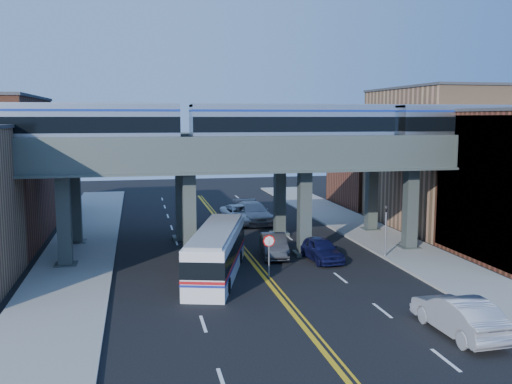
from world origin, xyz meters
TOP-DOWN VIEW (x-y plane):
  - ground at (0.00, 0.00)m, footprint 120.00×120.00m
  - sidewalk_west at (-11.50, 10.00)m, footprint 5.00×70.00m
  - sidewalk_east at (11.50, 10.00)m, footprint 5.00×70.00m
  - building_west_c at (-18.50, 29.00)m, footprint 8.00×10.00m
  - building_east_b at (18.50, 16.00)m, footprint 8.00×14.00m
  - building_east_c at (18.50, 29.00)m, footprint 8.00×10.00m
  - mural_panel at (14.55, 4.00)m, footprint 0.10×9.50m
  - elevated_viaduct_near at (0.00, 8.00)m, footprint 52.00×3.60m
  - elevated_viaduct_far at (0.00, 15.00)m, footprint 52.00×3.60m
  - transit_train at (3.08, 8.00)m, footprint 42.85×2.68m
  - stop_sign at (0.30, 3.00)m, footprint 0.76×0.09m
  - traffic_signal at (9.20, 6.00)m, footprint 0.15×0.18m
  - transit_bus at (-2.74, 3.99)m, footprint 5.28×11.06m
  - car_lane_a at (4.66, 6.29)m, footprint 2.34×4.79m
  - car_lane_b at (1.84, 8.03)m, footprint 2.25×4.91m
  - car_lane_c at (1.80, 20.94)m, footprint 3.32×6.18m
  - car_lane_d at (2.99, 20.90)m, footprint 3.13×6.61m
  - car_parked_curb at (6.50, -7.57)m, footprint 2.08×5.41m

SIDE VIEW (x-z plane):
  - ground at x=0.00m, z-range 0.00..0.00m
  - sidewalk_west at x=-11.50m, z-range 0.00..0.16m
  - sidewalk_east at x=11.50m, z-range 0.00..0.16m
  - car_lane_b at x=1.84m, z-range 0.00..1.56m
  - car_lane_a at x=4.66m, z-range 0.00..1.57m
  - car_lane_c at x=1.80m, z-range 0.00..1.65m
  - car_parked_curb at x=6.50m, z-range 0.00..1.76m
  - car_lane_d at x=2.99m, z-range 0.00..1.86m
  - transit_bus at x=-2.74m, z-range 0.04..2.82m
  - stop_sign at x=0.30m, z-range 0.44..3.07m
  - traffic_signal at x=9.20m, z-range 0.25..4.35m
  - building_west_c at x=-18.50m, z-range 0.00..8.00m
  - building_east_c at x=18.50m, z-range 0.00..9.00m
  - mural_panel at x=14.55m, z-range 0.00..9.50m
  - building_east_b at x=18.50m, z-range 0.00..12.00m
  - elevated_viaduct_near at x=0.00m, z-range 2.77..10.17m
  - elevated_viaduct_far at x=0.00m, z-range 2.77..10.17m
  - transit_train at x=3.08m, z-range 7.53..10.65m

